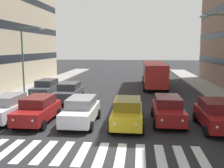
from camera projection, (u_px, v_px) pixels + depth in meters
The scene contains 12 objects.
ground_plane at pixel (92, 154), 11.83m from camera, with size 180.00×180.00×0.00m, color #262628.
crosswalk_markings at pixel (92, 154), 11.83m from camera, with size 10.35×2.80×0.01m.
car_0 at pixel (216, 115), 15.31m from camera, with size 2.02×4.44×1.72m.
car_1 at pixel (168, 110), 16.57m from camera, with size 2.02×4.44×1.72m.
car_2 at pixel (127, 112), 15.83m from camera, with size 2.02×4.44×1.72m.
car_3 at pixel (81, 110), 16.31m from camera, with size 2.02×4.44×1.72m.
car_4 at pixel (38, 109), 16.58m from camera, with size 2.02×4.44×1.72m.
car_5 at pixel (7, 108), 17.11m from camera, with size 2.02×4.44×1.72m.
car_row2_0 at pixel (69, 92), 23.10m from camera, with size 2.02×4.44×1.72m.
car_row2_1 at pixel (46, 88), 25.29m from camera, with size 2.02×4.44×1.72m.
bus_behind_traffic at pixel (154, 72), 31.64m from camera, with size 2.78×10.50×3.00m.
street_lamp_right at pixel (26, 54), 25.17m from camera, with size 2.45×0.28×6.76m.
Camera 1 is at (-2.10, 11.09, 4.88)m, focal length 40.98 mm.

